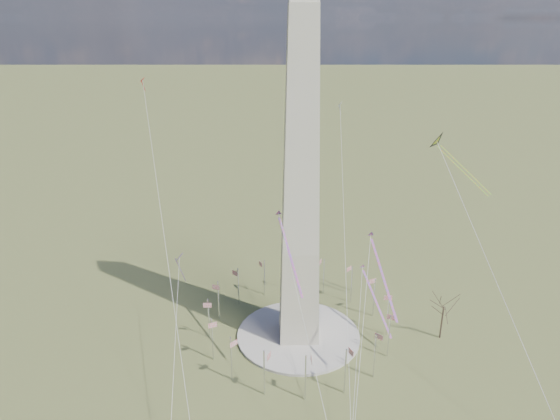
{
  "coord_description": "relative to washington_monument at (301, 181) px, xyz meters",
  "views": [
    {
      "loc": [
        -8.85,
        -123.41,
        87.51
      ],
      "look_at": [
        -5.42,
        0.0,
        39.92
      ],
      "focal_mm": 32.0,
      "sensor_mm": 36.0,
      "label": 1
    }
  ],
  "objects": [
    {
      "name": "ground",
      "position": [
        0.0,
        0.0,
        -47.95
      ],
      "size": [
        2000.0,
        2000.0,
        0.0
      ],
      "primitive_type": "plane",
      "color": "brown",
      "rests_on": "ground"
    },
    {
      "name": "kite_diamond_purple",
      "position": [
        -34.25,
        6.53,
        -25.74
      ],
      "size": [
        2.32,
        3.37,
        9.94
      ],
      "rotation": [
        0.0,
        0.0,
        2.43
      ],
      "color": "#441973",
      "rests_on": "ground"
    },
    {
      "name": "kite_small_red",
      "position": [
        -46.05,
        32.06,
        21.73
      ],
      "size": [
        1.31,
        1.93,
        4.11
      ],
      "rotation": [
        0.0,
        0.0,
        2.51
      ],
      "color": "red",
      "rests_on": "ground"
    },
    {
      "name": "kite_streamer_right",
      "position": [
        21.88,
        4.02,
        -35.62
      ],
      "size": [
        6.69,
        19.46,
        13.68
      ],
      "rotation": [
        0.0,
        0.0,
        3.42
      ],
      "color": "red",
      "rests_on": "ground"
    },
    {
      "name": "kite_streamer_mid",
      "position": [
        -4.12,
        -10.13,
        -12.67
      ],
      "size": [
        6.37,
        20.66,
        14.43
      ],
      "rotation": [
        0.0,
        0.0,
        3.39
      ],
      "color": "red",
      "rests_on": "ground"
    },
    {
      "name": "plaza",
      "position": [
        0.0,
        0.0,
        -47.55
      ],
      "size": [
        36.0,
        36.0,
        0.8
      ],
      "primitive_type": "cylinder",
      "color": "#AAA49C",
      "rests_on": "ground"
    },
    {
      "name": "washington_monument",
      "position": [
        0.0,
        0.0,
        0.0
      ],
      "size": [
        15.56,
        15.56,
        100.0
      ],
      "color": "#B6AD99",
      "rests_on": "plaza"
    },
    {
      "name": "flagpole_ring",
      "position": [
        -0.0,
        -0.0,
        -40.68
      ],
      "size": [
        54.4,
        54.4,
        13.0
      ],
      "color": "silver",
      "rests_on": "ground"
    },
    {
      "name": "kite_delta_black",
      "position": [
        40.31,
        13.49,
        6.12
      ],
      "size": [
        16.72,
        16.04,
        15.54
      ],
      "rotation": [
        0.0,
        0.0,
        3.96
      ],
      "color": "black",
      "rests_on": "ground"
    },
    {
      "name": "tree_near",
      "position": [
        41.43,
        -1.82,
        -36.74
      ],
      "size": [
        8.98,
        8.98,
        15.72
      ],
      "color": "#4C352E",
      "rests_on": "ground"
    },
    {
      "name": "kite_streamer_left",
      "position": [
        19.57,
        -10.99,
        -18.75
      ],
      "size": [
        4.4,
        21.25,
        14.63
      ],
      "rotation": [
        0.0,
        0.0,
        3.29
      ],
      "color": "red",
      "rests_on": "ground"
    },
    {
      "name": "kite_small_white",
      "position": [
        15.71,
        42.74,
        12.52
      ],
      "size": [
        1.46,
        2.11,
        4.42
      ],
      "rotation": [
        0.0,
        0.0,
        2.43
      ],
      "color": "silver",
      "rests_on": "ground"
    }
  ]
}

